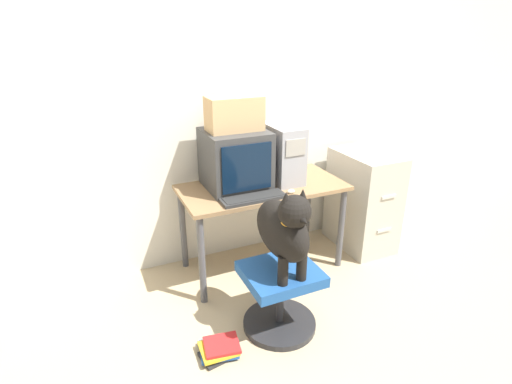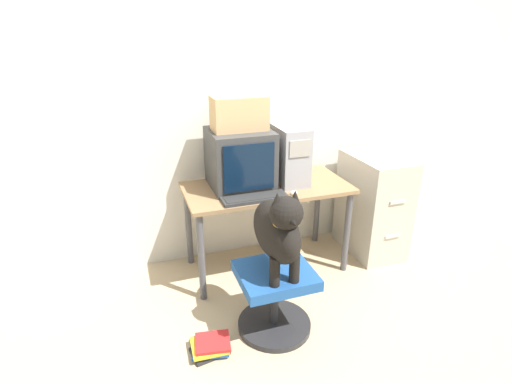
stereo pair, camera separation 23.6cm
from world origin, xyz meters
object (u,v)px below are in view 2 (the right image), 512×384
object	(u,v)px
pc_tower	(288,154)
dog	(278,229)
keyboard	(255,198)
book_stack_floor	(210,346)
crt_monitor	(240,159)
office_chair	(275,296)
cardboard_box	(239,113)
filing_cabinet	(373,204)

from	to	relation	value
pc_tower	dog	world-z (taller)	pc_tower
keyboard	book_stack_floor	xyz separation A→B (m)	(-0.48, -0.57, -0.70)
crt_monitor	office_chair	bearing A→B (deg)	-90.83
dog	cardboard_box	bearing A→B (deg)	89.20
keyboard	office_chair	distance (m)	0.69
pc_tower	book_stack_floor	distance (m)	1.51
dog	keyboard	bearing A→B (deg)	86.71
crt_monitor	book_stack_floor	world-z (taller)	crt_monitor
crt_monitor	office_chair	size ratio (longest dim) A/B	0.94
filing_cabinet	cardboard_box	xyz separation A→B (m)	(-1.17, 0.10, 0.85)
office_chair	cardboard_box	world-z (taller)	cardboard_box
crt_monitor	filing_cabinet	size ratio (longest dim) A/B	0.52
keyboard	pc_tower	bearing A→B (deg)	36.87
office_chair	cardboard_box	bearing A→B (deg)	89.18
keyboard	cardboard_box	size ratio (longest dim) A/B	1.20
office_chair	pc_tower	bearing A→B (deg)	62.65
crt_monitor	keyboard	world-z (taller)	crt_monitor
office_chair	book_stack_floor	xyz separation A→B (m)	(-0.45, -0.08, -0.21)
keyboard	book_stack_floor	world-z (taller)	keyboard
book_stack_floor	keyboard	bearing A→B (deg)	49.77
keyboard	office_chair	size ratio (longest dim) A/B	0.98
office_chair	filing_cabinet	xyz separation A→B (m)	(1.18, 0.69, 0.19)
dog	pc_tower	bearing A→B (deg)	63.47
crt_monitor	filing_cabinet	distance (m)	1.28
office_chair	dog	distance (m)	0.50
crt_monitor	dog	distance (m)	0.84
filing_cabinet	book_stack_floor	size ratio (longest dim) A/B	3.30
crt_monitor	book_stack_floor	size ratio (longest dim) A/B	1.73
keyboard	book_stack_floor	size ratio (longest dim) A/B	1.80
keyboard	cardboard_box	xyz separation A→B (m)	(-0.02, 0.30, 0.55)
dog	book_stack_floor	xyz separation A→B (m)	(-0.45, -0.05, -0.71)
pc_tower	office_chair	xyz separation A→B (m)	(-0.40, -0.77, -0.70)
pc_tower	keyboard	xyz separation A→B (m)	(-0.37, -0.28, -0.21)
office_chair	cardboard_box	xyz separation A→B (m)	(0.01, 0.79, 1.04)
filing_cabinet	book_stack_floor	distance (m)	1.85
book_stack_floor	office_chair	bearing A→B (deg)	9.75
crt_monitor	cardboard_box	bearing A→B (deg)	90.00
keyboard	cardboard_box	bearing A→B (deg)	93.60
book_stack_floor	pc_tower	bearing A→B (deg)	44.86
pc_tower	book_stack_floor	xyz separation A→B (m)	(-0.85, -0.85, -0.91)
crt_monitor	pc_tower	world-z (taller)	pc_tower
pc_tower	filing_cabinet	xyz separation A→B (m)	(0.78, -0.09, -0.51)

